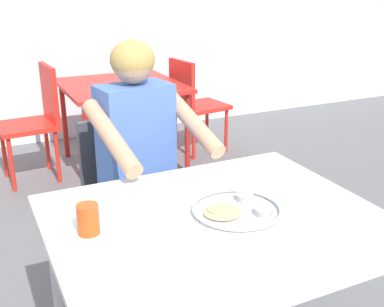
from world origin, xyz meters
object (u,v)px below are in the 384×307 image
at_px(drinking_cup, 88,218).
at_px(table_background_red, 121,93).
at_px(chair_foreground, 128,185).
at_px(table_foreground, 218,235).
at_px(thali_tray, 237,209).
at_px(chair_red_left, 37,115).
at_px(chair_red_right, 193,101).
at_px(diner_foreground, 145,152).

distance_m(drinking_cup, table_background_red, 2.48).
bearing_deg(table_background_red, chair_foreground, -106.65).
distance_m(table_foreground, thali_tray, 0.11).
distance_m(thali_tray, chair_red_left, 2.46).
bearing_deg(chair_foreground, drinking_cup, -115.46).
distance_m(thali_tray, chair_red_right, 2.65).
relative_size(thali_tray, chair_red_right, 0.37).
xyz_separation_m(drinking_cup, chair_red_left, (0.17, 2.35, -0.27)).
relative_size(drinking_cup, chair_red_right, 0.12).
relative_size(thali_tray, table_background_red, 0.33).
height_order(drinking_cup, diner_foreground, diner_foreground).
xyz_separation_m(chair_foreground, chair_red_left, (-0.23, 1.51, 0.02)).
relative_size(table_foreground, table_background_red, 1.19).
bearing_deg(diner_foreground, chair_foreground, 96.06).
bearing_deg(chair_red_right, chair_foreground, -126.16).
height_order(table_foreground, drinking_cup, drinking_cup).
distance_m(thali_tray, table_background_red, 2.44).
distance_m(table_foreground, drinking_cup, 0.45).
height_order(thali_tray, drinking_cup, drinking_cup).
height_order(drinking_cup, table_background_red, drinking_cup).
distance_m(chair_foreground, table_background_red, 1.57).
xyz_separation_m(thali_tray, chair_red_left, (-0.34, 2.43, -0.23)).
xyz_separation_m(drinking_cup, chair_red_right, (1.51, 2.36, -0.30)).
bearing_deg(drinking_cup, thali_tray, -8.78).
xyz_separation_m(chair_foreground, diner_foreground, (0.02, -0.22, 0.25)).
distance_m(table_foreground, diner_foreground, 0.71).
height_order(thali_tray, table_background_red, thali_tray).
bearing_deg(table_foreground, chair_red_left, 96.05).
bearing_deg(chair_red_right, table_background_red, -177.73).
height_order(thali_tray, chair_red_left, chair_red_left).
bearing_deg(thali_tray, drinking_cup, 171.22).
bearing_deg(table_background_red, chair_red_left, 178.61).
distance_m(table_foreground, table_background_red, 2.45).
bearing_deg(diner_foreground, drinking_cup, -124.13).
xyz_separation_m(thali_tray, table_background_red, (0.34, 2.41, -0.11)).
bearing_deg(table_foreground, thali_tray, 6.45).
xyz_separation_m(chair_foreground, table_background_red, (0.45, 1.50, 0.14)).
bearing_deg(chair_red_right, drinking_cup, -122.64).
bearing_deg(thali_tray, table_foreground, -173.55).
relative_size(thali_tray, diner_foreground, 0.25).
xyz_separation_m(thali_tray, chair_foreground, (-0.11, 0.91, -0.25)).
distance_m(chair_foreground, chair_red_left, 1.53).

